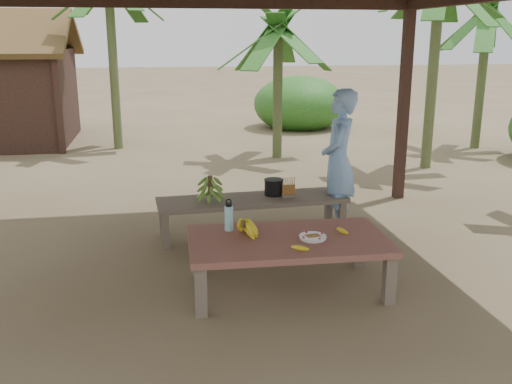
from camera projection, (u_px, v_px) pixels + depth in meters
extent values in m
plane|color=brown|center=(227.00, 272.00, 5.67)|extent=(80.00, 80.00, 0.00)
cube|color=black|center=(404.00, 104.00, 7.97)|extent=(0.13, 0.13, 2.70)
cube|color=black|center=(201.00, 1.00, 7.14)|extent=(5.80, 0.14, 0.18)
cube|color=brown|center=(201.00, 291.00, 4.74)|extent=(0.10, 0.10, 0.44)
cube|color=brown|center=(389.00, 280.00, 4.96)|extent=(0.10, 0.10, 0.44)
cube|color=brown|center=(196.00, 255.00, 5.54)|extent=(0.10, 0.10, 0.44)
cube|color=brown|center=(359.00, 246.00, 5.76)|extent=(0.10, 0.10, 0.44)
cube|color=#993421|center=(288.00, 241.00, 5.18)|extent=(1.83, 1.05, 0.06)
cube|color=brown|center=(166.00, 231.00, 6.26)|extent=(0.08, 0.08, 0.40)
cube|color=brown|center=(342.00, 218.00, 6.71)|extent=(0.08, 0.08, 0.40)
cube|color=brown|center=(163.00, 219.00, 6.70)|extent=(0.08, 0.08, 0.40)
cube|color=brown|center=(328.00, 207.00, 7.14)|extent=(0.08, 0.08, 0.40)
cube|color=brown|center=(252.00, 200.00, 6.64)|extent=(2.23, 0.72, 0.05)
cylinder|color=white|center=(313.00, 238.00, 5.14)|extent=(0.23, 0.23, 0.01)
cylinder|color=white|center=(313.00, 237.00, 5.14)|extent=(0.25, 0.25, 0.02)
cube|color=brown|center=(313.00, 236.00, 5.14)|extent=(0.14, 0.11, 0.02)
ellipsoid|color=yellow|center=(300.00, 248.00, 4.87)|extent=(0.17, 0.09, 0.04)
ellipsoid|color=yellow|center=(342.00, 231.00, 5.30)|extent=(0.11, 0.14, 0.04)
cylinder|color=#43C9D4|center=(229.00, 218.00, 5.35)|extent=(0.08, 0.08, 0.24)
cylinder|color=black|center=(229.00, 205.00, 5.32)|extent=(0.06, 0.06, 0.03)
torus|color=black|center=(229.00, 202.00, 5.31)|extent=(0.05, 0.01, 0.05)
cylinder|color=black|center=(274.00, 187.00, 6.74)|extent=(0.22, 0.22, 0.18)
imported|color=#78A4E4|center=(338.00, 161.00, 6.72)|extent=(0.61, 0.73, 1.70)
cylinder|color=#596638|center=(433.00, 75.00, 9.80)|extent=(0.18, 0.18, 3.26)
cylinder|color=#596638|center=(278.00, 93.00, 10.76)|extent=(0.18, 0.18, 2.47)
cylinder|color=#596638|center=(113.00, 65.00, 11.52)|extent=(0.18, 0.18, 3.40)
cylinder|color=#596638|center=(481.00, 81.00, 11.67)|extent=(0.18, 0.18, 2.79)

